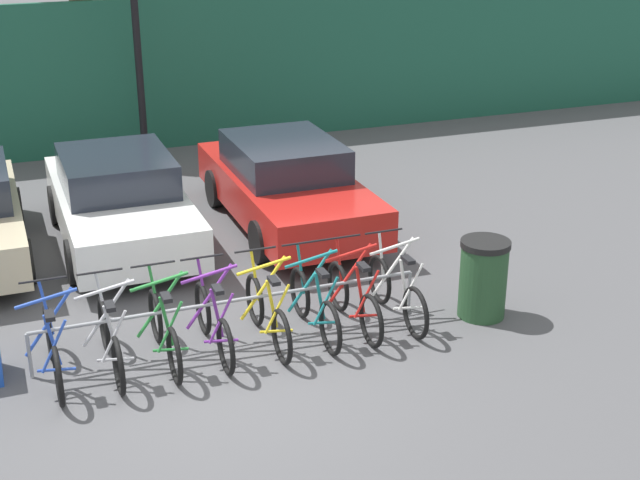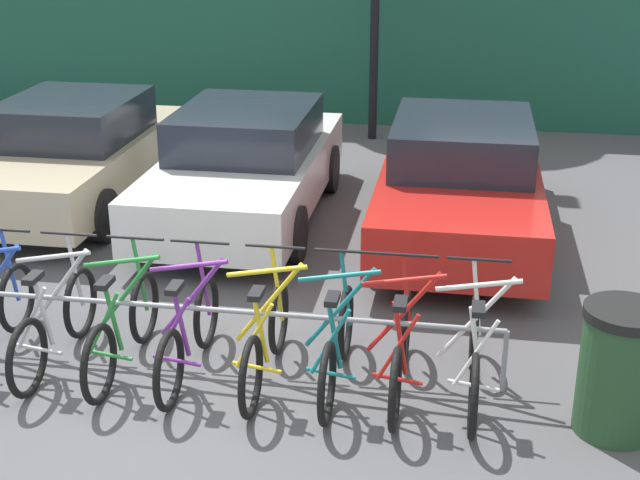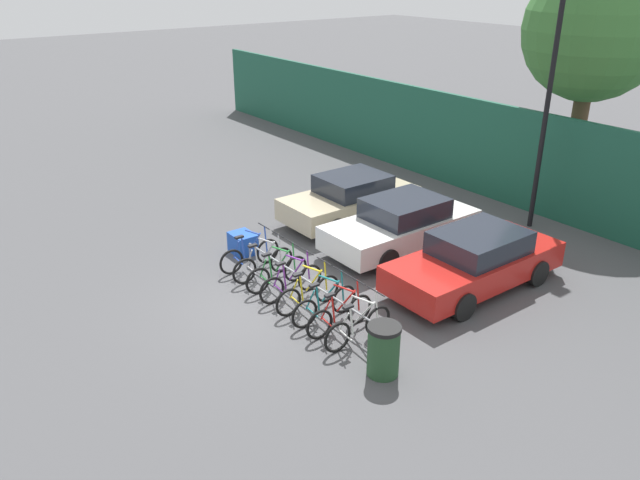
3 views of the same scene
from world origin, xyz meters
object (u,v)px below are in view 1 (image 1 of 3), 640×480
at_px(bicycle_purple, 214,323).
at_px(car_red, 286,184).
at_px(bicycle_white, 397,292).
at_px(bicycle_blue, 53,350).
at_px(bicycle_silver, 110,340).
at_px(bicycle_red, 354,299).
at_px(bicycle_teal, 314,306).
at_px(trash_bin, 483,278).
at_px(car_white, 119,200).
at_px(bicycle_green, 164,331).
at_px(bike_rack, 232,305).
at_px(bicycle_yellow, 268,314).

height_order(bicycle_purple, car_red, car_red).
bearing_deg(bicycle_white, bicycle_blue, 177.54).
height_order(bicycle_silver, bicycle_red, same).
height_order(bicycle_blue, bicycle_purple, same).
relative_size(bicycle_teal, bicycle_white, 1.00).
bearing_deg(trash_bin, car_white, 133.05).
bearing_deg(car_red, car_white, 176.66).
xyz_separation_m(bicycle_green, car_red, (2.76, 3.72, 0.31)).
bearing_deg(bicycle_teal, bicycle_blue, 176.34).
xyz_separation_m(bicycle_silver, bicycle_white, (3.57, 0.00, 0.00)).
xyz_separation_m(bicycle_green, bicycle_teal, (1.85, 0.00, 0.00)).
bearing_deg(bike_rack, bicycle_purple, -151.61).
xyz_separation_m(bike_rack, bicycle_purple, (-0.27, -0.15, -0.12)).
height_order(bike_rack, bicycle_green, bicycle_green).
distance_m(bike_rack, bicycle_teal, 1.01).
distance_m(bicycle_blue, bicycle_purple, 1.82).
xyz_separation_m(bicycle_silver, bicycle_red, (2.98, 0.00, 0.00)).
bearing_deg(bicycle_red, bicycle_yellow, -179.70).
bearing_deg(bike_rack, trash_bin, -7.89).
distance_m(bike_rack, bicycle_purple, 0.33).
bearing_deg(car_red, bicycle_silver, -132.20).
bearing_deg(bike_rack, bicycle_white, -4.05).
bearing_deg(bike_rack, bicycle_yellow, -20.94).
distance_m(car_white, car_red, 2.63).
distance_m(bicycle_silver, bicycle_teal, 2.46).
bearing_deg(car_red, bicycle_red, -95.97).
bearing_deg(bicycle_yellow, bicycle_teal, -1.31).
xyz_separation_m(bicycle_green, bicycle_purple, (0.58, 0.00, 0.00)).
bearing_deg(bicycle_silver, bicycle_purple, 0.89).
height_order(bicycle_silver, bicycle_green, same).
xyz_separation_m(bike_rack, car_red, (1.90, 3.57, 0.19)).
bearing_deg(bicycle_teal, bike_rack, 167.78).
bearing_deg(trash_bin, car_red, 107.49).
bearing_deg(bike_rack, bicycle_green, -170.17).
relative_size(bicycle_silver, bicycle_teal, 1.00).
bearing_deg(bicycle_red, car_white, 120.30).
xyz_separation_m(bicycle_red, car_white, (-2.24, 3.87, 0.31)).
height_order(bicycle_yellow, bicycle_teal, same).
bearing_deg(bicycle_silver, bicycle_white, 0.89).
relative_size(bicycle_purple, bicycle_teal, 1.00).
bearing_deg(bicycle_teal, trash_bin, -11.25).
height_order(bicycle_red, trash_bin, bicycle_red).
relative_size(bicycle_silver, trash_bin, 1.66).
distance_m(bicycle_blue, bicycle_white, 4.20).
bearing_deg(bicycle_teal, bicycle_red, -3.66).
bearing_deg(bicycle_blue, car_red, 44.66).
bearing_deg(car_white, bicycle_blue, -109.56).
relative_size(bike_rack, bicycle_red, 2.77).
xyz_separation_m(bicycle_green, trash_bin, (4.02, -0.29, 0.14)).
height_order(bicycle_blue, bicycle_silver, same).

